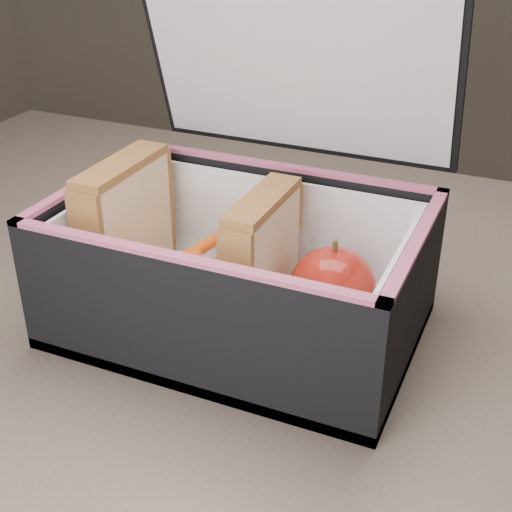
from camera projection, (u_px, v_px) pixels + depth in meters
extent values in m
cube|color=#65574E|center=(289.00, 339.00, 0.61)|extent=(1.20, 0.80, 0.03)
cube|color=#382D26|center=(68.00, 335.00, 1.26)|extent=(0.05, 0.05, 0.72)
cube|color=black|center=(298.00, 61.00, 0.60)|extent=(0.28, 0.06, 0.18)
cube|color=beige|center=(118.00, 226.00, 0.61)|extent=(0.01, 0.10, 0.11)
cube|color=#D46779|center=(127.00, 233.00, 0.61)|extent=(0.01, 0.10, 0.10)
cube|color=beige|center=(135.00, 230.00, 0.60)|extent=(0.01, 0.10, 0.11)
cube|color=brown|center=(120.00, 166.00, 0.58)|extent=(0.03, 0.10, 0.01)
cube|color=beige|center=(253.00, 260.00, 0.56)|extent=(0.01, 0.09, 0.10)
cube|color=#D46779|center=(262.00, 266.00, 0.56)|extent=(0.01, 0.09, 0.09)
cube|color=beige|center=(272.00, 264.00, 0.56)|extent=(0.01, 0.09, 0.10)
cube|color=brown|center=(263.00, 201.00, 0.54)|extent=(0.03, 0.10, 0.01)
cylinder|color=#DF3F00|center=(184.00, 311.00, 0.58)|extent=(0.01, 0.09, 0.01)
cylinder|color=#DF3F00|center=(200.00, 290.00, 0.59)|extent=(0.02, 0.09, 0.01)
cylinder|color=#DF3F00|center=(174.00, 285.00, 0.57)|extent=(0.01, 0.09, 0.01)
cylinder|color=#DF3F00|center=(170.00, 299.00, 0.59)|extent=(0.02, 0.09, 0.01)
cylinder|color=#DF3F00|center=(204.00, 283.00, 0.60)|extent=(0.01, 0.09, 0.01)
cylinder|color=#DF3F00|center=(179.00, 280.00, 0.58)|extent=(0.03, 0.09, 0.01)
cylinder|color=#DF3F00|center=(213.00, 277.00, 0.63)|extent=(0.02, 0.09, 0.01)
cylinder|color=#DF3F00|center=(161.00, 293.00, 0.58)|extent=(0.02, 0.09, 0.01)
cylinder|color=#DF3F00|center=(187.00, 256.00, 0.61)|extent=(0.03, 0.09, 0.01)
cylinder|color=#DF3F00|center=(191.00, 282.00, 0.62)|extent=(0.02, 0.09, 0.01)
cube|color=white|center=(336.00, 325.00, 0.57)|extent=(0.10, 0.10, 0.01)
ellipsoid|color=maroon|center=(333.00, 286.00, 0.55)|extent=(0.08, 0.08, 0.06)
cylinder|color=#4D361B|center=(335.00, 247.00, 0.54)|extent=(0.01, 0.01, 0.01)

